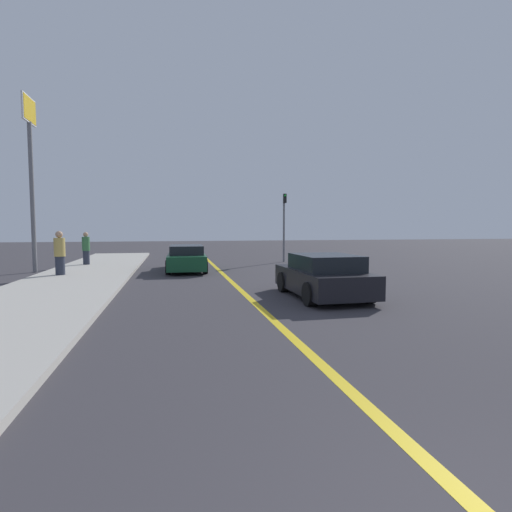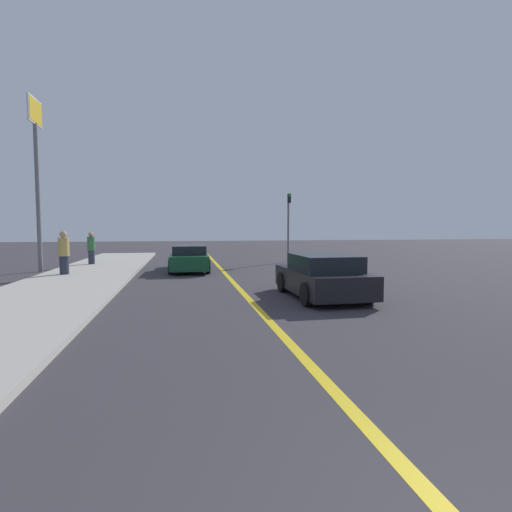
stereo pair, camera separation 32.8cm
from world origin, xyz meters
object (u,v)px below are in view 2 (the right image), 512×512
(car_near_right_lane, at_px, (323,277))
(pedestrian_far_standing, at_px, (91,248))
(roadside_sign, at_px, (36,149))
(traffic_light, at_px, (288,220))
(car_ahead_center, at_px, (190,258))
(pedestrian_mid_group, at_px, (64,253))

(car_near_right_lane, relative_size, pedestrian_far_standing, 2.31)
(pedestrian_far_standing, height_order, roadside_sign, roadside_sign)
(traffic_light, relative_size, roadside_sign, 0.51)
(car_near_right_lane, height_order, traffic_light, traffic_light)
(car_ahead_center, xyz_separation_m, pedestrian_mid_group, (-5.25, -1.78, 0.42))
(car_ahead_center, relative_size, pedestrian_far_standing, 2.79)
(car_near_right_lane, xyz_separation_m, traffic_light, (2.19, 12.07, 1.89))
(car_near_right_lane, height_order, pedestrian_far_standing, pedestrian_far_standing)
(car_near_right_lane, bearing_deg, car_ahead_center, 113.25)
(car_ahead_center, height_order, traffic_light, traffic_light)
(pedestrian_far_standing, distance_m, traffic_light, 11.28)
(car_near_right_lane, xyz_separation_m, car_ahead_center, (-3.79, 8.33, -0.02))
(pedestrian_mid_group, distance_m, roadside_sign, 5.65)
(car_ahead_center, relative_size, traffic_light, 1.16)
(car_near_right_lane, bearing_deg, roadside_sign, 138.65)
(car_near_right_lane, height_order, car_ahead_center, car_near_right_lane)
(traffic_light, bearing_deg, car_near_right_lane, -100.29)
(pedestrian_far_standing, bearing_deg, traffic_light, 4.26)
(pedestrian_mid_group, height_order, pedestrian_far_standing, pedestrian_mid_group)
(car_near_right_lane, relative_size, pedestrian_mid_group, 2.18)
(pedestrian_mid_group, xyz_separation_m, roadside_sign, (-1.75, 2.55, 4.73))
(traffic_light, xyz_separation_m, roadside_sign, (-12.99, -2.98, 3.25))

